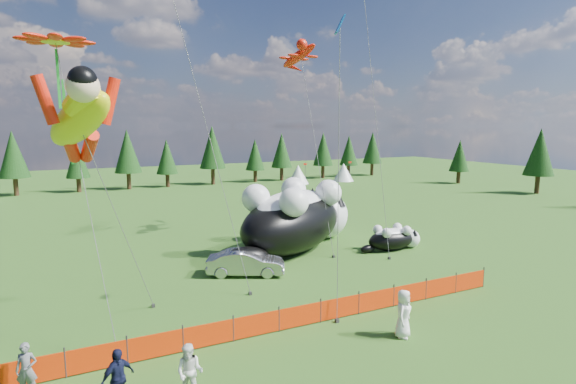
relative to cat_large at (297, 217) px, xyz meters
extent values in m
plane|color=#17390A|center=(-5.42, -7.91, -2.29)|extent=(160.00, 160.00, 0.00)
cylinder|color=#262626|center=(-14.42, -10.91, -1.74)|extent=(0.06, 0.06, 1.10)
cylinder|color=#262626|center=(-12.42, -10.91, -1.74)|extent=(0.06, 0.06, 1.10)
cylinder|color=#262626|center=(-10.42, -10.91, -1.74)|extent=(0.06, 0.06, 1.10)
cylinder|color=#262626|center=(-8.42, -10.91, -1.74)|extent=(0.06, 0.06, 1.10)
cylinder|color=#262626|center=(-6.42, -10.91, -1.74)|extent=(0.06, 0.06, 1.10)
cylinder|color=#262626|center=(-4.42, -10.91, -1.74)|extent=(0.06, 0.06, 1.10)
cylinder|color=#262626|center=(-2.42, -10.91, -1.74)|extent=(0.06, 0.06, 1.10)
cylinder|color=#262626|center=(-0.42, -10.91, -1.74)|extent=(0.06, 0.06, 1.10)
cylinder|color=#262626|center=(1.58, -10.91, -1.74)|extent=(0.06, 0.06, 1.10)
cylinder|color=#262626|center=(3.58, -10.91, -1.74)|extent=(0.06, 0.06, 1.10)
cylinder|color=#262626|center=(5.58, -10.91, -1.74)|extent=(0.06, 0.06, 1.10)
cube|color=red|center=(-15.42, -10.91, -1.79)|extent=(2.00, 0.04, 0.90)
cube|color=red|center=(-13.42, -10.91, -1.79)|extent=(2.00, 0.04, 0.90)
cube|color=red|center=(-11.42, -10.91, -1.79)|extent=(2.00, 0.04, 0.90)
cube|color=red|center=(-9.42, -10.91, -1.79)|extent=(2.00, 0.04, 0.90)
cube|color=red|center=(-7.42, -10.91, -1.79)|extent=(2.00, 0.04, 0.90)
cube|color=red|center=(-5.42, -10.91, -1.79)|extent=(2.00, 0.04, 0.90)
cube|color=red|center=(-3.42, -10.91, -1.79)|extent=(2.00, 0.04, 0.90)
cube|color=red|center=(-1.42, -10.91, -1.79)|extent=(2.00, 0.04, 0.90)
cube|color=red|center=(0.58, -10.91, -1.79)|extent=(2.00, 0.04, 0.90)
cube|color=red|center=(2.58, -10.91, -1.79)|extent=(2.00, 0.04, 0.90)
cube|color=red|center=(4.58, -10.91, -1.79)|extent=(2.00, 0.04, 0.90)
ellipsoid|color=black|center=(-0.49, -0.30, -0.29)|extent=(10.94, 9.21, 3.99)
ellipsoid|color=white|center=(-0.49, -0.30, 0.71)|extent=(8.16, 6.80, 2.44)
sphere|color=white|center=(3.47, 2.15, -0.51)|extent=(3.55, 3.55, 3.55)
sphere|color=#EE5C74|center=(4.75, 2.94, -0.51)|extent=(0.50, 0.50, 0.50)
ellipsoid|color=black|center=(-5.02, -3.11, -1.51)|extent=(3.46, 2.95, 1.55)
cone|color=black|center=(4.03, 1.24, 0.91)|extent=(1.24, 1.24, 1.24)
cone|color=black|center=(2.91, 3.05, 0.91)|extent=(1.24, 1.24, 1.24)
sphere|color=white|center=(0.82, 2.21, 1.59)|extent=(1.86, 1.86, 1.86)
sphere|color=white|center=(2.34, -0.25, 1.59)|extent=(1.86, 1.86, 1.86)
sphere|color=white|center=(-3.14, -0.25, 1.59)|extent=(1.86, 1.86, 1.86)
sphere|color=white|center=(-1.62, -2.70, 1.59)|extent=(1.86, 1.86, 1.86)
ellipsoid|color=black|center=(5.85, -2.93, -1.57)|extent=(3.65, 1.80, 1.44)
ellipsoid|color=white|center=(5.85, -2.93, -1.21)|extent=(2.75, 1.29, 0.88)
sphere|color=white|center=(7.52, -2.99, -1.65)|extent=(1.28, 1.28, 1.28)
sphere|color=#EE5C74|center=(8.06, -3.01, -1.65)|extent=(0.18, 0.18, 0.18)
ellipsoid|color=black|center=(3.93, -2.86, -2.01)|extent=(1.14, 0.60, 0.56)
cone|color=black|center=(7.51, -3.37, -1.14)|extent=(0.45, 0.45, 0.45)
cone|color=black|center=(7.54, -2.60, -1.14)|extent=(0.45, 0.45, 0.45)
sphere|color=white|center=(6.74, -2.44, -0.89)|extent=(0.67, 0.67, 0.67)
sphere|color=white|center=(6.71, -3.48, -0.89)|extent=(0.67, 0.67, 0.67)
sphere|color=white|center=(5.07, -2.38, -0.89)|extent=(0.67, 0.67, 0.67)
sphere|color=white|center=(5.03, -3.42, -0.89)|extent=(0.67, 0.67, 0.67)
imported|color=#A3A2A7|center=(-5.10, -3.51, -1.56)|extent=(4.66, 3.30, 1.46)
imported|color=slate|center=(-15.50, -11.51, -1.41)|extent=(0.73, 0.58, 1.76)
imported|color=white|center=(-10.89, -13.94, -1.38)|extent=(1.02, 0.92, 1.81)
imported|color=black|center=(-12.96, -13.42, -1.34)|extent=(1.24, 1.03, 1.89)
imported|color=white|center=(-2.09, -13.54, -1.30)|extent=(1.15, 1.08, 1.98)
cylinder|color=#595959|center=(-12.09, -7.89, 2.15)|extent=(0.03, 0.03, 9.77)
cube|color=#262626|center=(-10.72, -5.99, -2.21)|extent=(0.15, 0.15, 0.16)
cylinder|color=#595959|center=(1.82, 0.82, 4.70)|extent=(0.03, 0.03, 15.50)
cube|color=#262626|center=(1.26, -2.79, -2.21)|extent=(0.15, 0.15, 0.16)
cylinder|color=#595959|center=(-13.38, -8.32, 3.74)|extent=(0.03, 0.03, 12.58)
cube|color=#262626|center=(-12.69, -10.46, -2.21)|extent=(0.15, 0.15, 0.16)
cube|color=green|center=(-14.06, -6.18, 6.93)|extent=(0.21, 0.21, 4.72)
cylinder|color=#595959|center=(-7.77, -4.63, 7.22)|extent=(0.03, 0.03, 19.41)
cube|color=#262626|center=(-6.02, -6.52, -2.21)|extent=(0.15, 0.15, 0.16)
cylinder|color=#595959|center=(4.89, -1.60, 8.99)|extent=(0.03, 0.03, 23.12)
cube|color=#262626|center=(4.29, -4.68, -2.21)|extent=(0.15, 0.15, 0.16)
cylinder|color=#595959|center=(-3.45, -10.65, 4.19)|extent=(0.03, 0.03, 12.71)
cube|color=#262626|center=(-3.77, -11.22, -2.21)|extent=(0.15, 0.15, 0.16)
camera|label=1|loc=(-13.83, -27.01, 6.21)|focal=28.00mm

